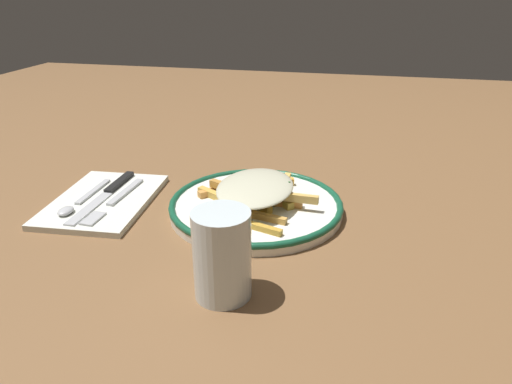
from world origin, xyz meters
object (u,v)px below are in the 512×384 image
object	(u,v)px
fries_heap	(255,190)
knife	(108,192)
plate	(256,205)
fork	(114,201)
napkin	(104,200)
spoon	(77,203)
water_glass	(222,255)

from	to	relation	value
fries_heap	knife	world-z (taller)	fries_heap
plate	fries_heap	bearing A→B (deg)	15.21
fork	knife	distance (m)	0.04
plate	fork	size ratio (longest dim) A/B	1.63
fork	napkin	bearing A→B (deg)	-23.83
spoon	napkin	bearing A→B (deg)	-128.43
fries_heap	fork	xyz separation A→B (m)	(0.24, 0.04, -0.03)
fries_heap	napkin	size ratio (longest dim) A/B	0.97
plate	fries_heap	size ratio (longest dim) A/B	1.31
plate	water_glass	xyz separation A→B (m)	(-0.01, 0.23, 0.04)
plate	spoon	world-z (taller)	plate
plate	spoon	xyz separation A→B (m)	(0.29, 0.06, 0.00)
napkin	knife	world-z (taller)	knife
fries_heap	water_glass	bearing A→B (deg)	92.93
fries_heap	fork	bearing A→B (deg)	9.26
plate	knife	xyz separation A→B (m)	(0.27, 0.01, 0.00)
spoon	knife	bearing A→B (deg)	-117.14
napkin	fork	xyz separation A→B (m)	(-0.03, 0.01, 0.01)
napkin	fork	world-z (taller)	fork
fries_heap	knife	xyz separation A→B (m)	(0.26, 0.01, -0.03)
water_glass	spoon	bearing A→B (deg)	-28.71
plate	napkin	xyz separation A→B (m)	(0.26, 0.03, -0.01)
napkin	spoon	size ratio (longest dim) A/B	1.50
napkin	knife	bearing A→B (deg)	-89.65
fork	knife	size ratio (longest dim) A/B	0.84
plate	knife	size ratio (longest dim) A/B	1.37
fork	spoon	xyz separation A→B (m)	(0.06, 0.02, 0.00)
plate	water_glass	size ratio (longest dim) A/B	2.57
knife	fork	bearing A→B (deg)	131.72
fries_heap	knife	size ratio (longest dim) A/B	1.05
knife	spoon	world-z (taller)	spoon
plate	fries_heap	distance (m)	0.03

